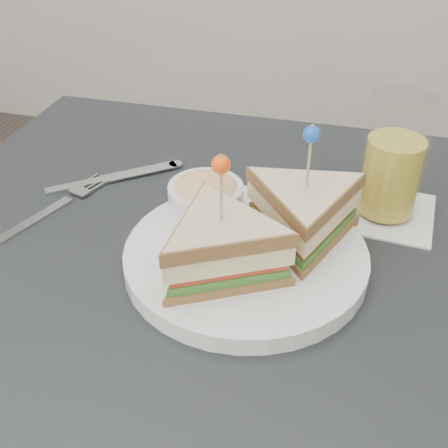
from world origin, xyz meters
TOP-DOWN VIEW (x-y plane):
  - table at (0.00, 0.00)m, footprint 0.80×0.80m
  - plate_meal at (0.04, 0.01)m, footprint 0.31×0.29m
  - cutlery_fork at (-0.23, 0.06)m, footprint 0.08×0.18m
  - cutlery_knife at (-0.19, 0.14)m, footprint 0.16×0.14m
  - drink_set at (0.18, 0.15)m, footprint 0.13×0.13m

SIDE VIEW (x-z plane):
  - table at x=0.00m, z-range 0.30..1.05m
  - cutlery_fork at x=-0.23m, z-range 0.75..0.76m
  - cutlery_knife at x=-0.19m, z-range 0.75..0.76m
  - plate_meal at x=0.04m, z-range 0.71..0.87m
  - drink_set at x=0.18m, z-range 0.74..0.90m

